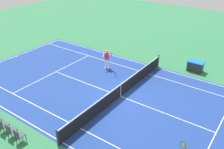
# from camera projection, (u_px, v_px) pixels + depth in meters

# --- Properties ---
(ground_plane) EXTENTS (60.00, 60.00, 0.00)m
(ground_plane) POSITION_uv_depth(u_px,v_px,m) (120.00, 96.00, 16.83)
(ground_plane) COLOR #2D7247
(court_slab) EXTENTS (24.20, 11.40, 0.00)m
(court_slab) POSITION_uv_depth(u_px,v_px,m) (120.00, 96.00, 16.83)
(court_slab) COLOR navy
(court_slab) RESTS_ON ground_plane
(court_line_markings) EXTENTS (23.85, 11.05, 0.01)m
(court_line_markings) POSITION_uv_depth(u_px,v_px,m) (120.00, 96.00, 16.83)
(court_line_markings) COLOR white
(court_line_markings) RESTS_ON ground_plane
(tennis_net) EXTENTS (0.10, 11.70, 1.08)m
(tennis_net) POSITION_uv_depth(u_px,v_px,m) (121.00, 90.00, 16.60)
(tennis_net) COLOR #2D2D33
(tennis_net) RESTS_ON ground_plane
(tennis_player_near) EXTENTS (1.08, 0.74, 1.70)m
(tennis_player_near) POSITION_uv_depth(u_px,v_px,m) (107.00, 58.00, 20.31)
(tennis_player_near) COLOR white
(tennis_player_near) RESTS_ON ground_plane
(tennis_ball) EXTENTS (0.07, 0.07, 0.07)m
(tennis_ball) POSITION_uv_depth(u_px,v_px,m) (195.00, 90.00, 17.45)
(tennis_ball) COLOR #CCE01E
(tennis_ball) RESTS_ON ground_plane
(spectator_chair_0) EXTENTS (0.44, 0.44, 0.88)m
(spectator_chair_0) POSITION_uv_depth(u_px,v_px,m) (19.00, 135.00, 12.64)
(spectator_chair_0) COLOR #38383D
(spectator_chair_0) RESTS_ON ground_plane
(spectator_chair_1) EXTENTS (0.44, 0.44, 0.88)m
(spectator_chair_1) POSITION_uv_depth(u_px,v_px,m) (10.00, 130.00, 13.01)
(spectator_chair_1) COLOR #38383D
(spectator_chair_1) RESTS_ON ground_plane
(spectator_chair_2) EXTENTS (0.44, 0.44, 0.88)m
(spectator_chair_2) POSITION_uv_depth(u_px,v_px,m) (2.00, 125.00, 13.38)
(spectator_chair_2) COLOR #38383D
(spectator_chair_2) RESTS_ON ground_plane
(equipment_cart_tarped) EXTENTS (1.25, 0.84, 0.85)m
(equipment_cart_tarped) POSITION_uv_depth(u_px,v_px,m) (195.00, 66.00, 20.10)
(equipment_cart_tarped) COLOR #2D2D33
(equipment_cart_tarped) RESTS_ON ground_plane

